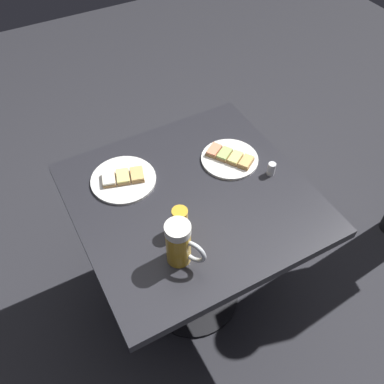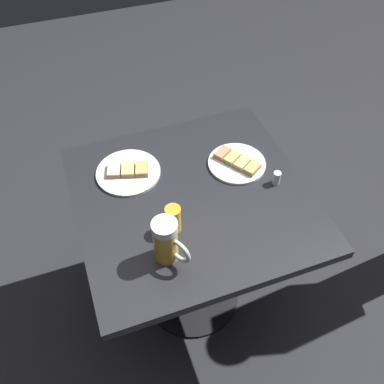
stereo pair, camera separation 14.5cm
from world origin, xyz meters
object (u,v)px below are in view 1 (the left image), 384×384
Objects in this scene: plate_far at (123,179)px; beer_mug at (180,244)px; salt_shaker at (271,169)px; plate_near at (230,158)px; beer_glass_small at (180,221)px.

beer_mug is (-0.03, 0.39, 0.07)m from plate_far.
beer_mug reaches higher than salt_shaker.
beer_glass_small reaches higher than plate_near.
beer_glass_small is at bearing -117.45° from beer_mug.
plate_far is at bearing -13.20° from plate_near.
plate_near is 4.20× the size of salt_shaker.
plate_near is 0.16m from salt_shaker.
plate_near is 0.40m from plate_far.
beer_glass_small is at bearing 9.59° from salt_shaker.
plate_far is 1.45× the size of beer_mug.
plate_near is 0.92× the size of plate_far.
salt_shaker is at bearing -160.26° from beer_mug.
plate_far is 2.32× the size of beer_glass_small.
salt_shaker is (-0.49, 0.23, 0.02)m from plate_far.
plate_far is 0.40m from beer_mug.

